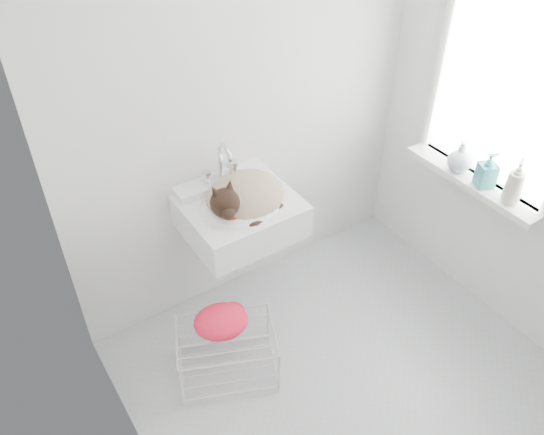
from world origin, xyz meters
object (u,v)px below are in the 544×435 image
wire_rack (227,353)px  bottle_a (509,202)px  sink (240,202)px  bottle_c (457,170)px  cat (243,196)px  bottle_b (483,186)px

wire_rack → bottle_a: bottle_a is taller
wire_rack → bottle_a: size_ratio=2.44×
sink → wire_rack: 0.84m
bottle_a → bottle_c: bearing=90.0°
bottle_a → cat: bearing=146.9°
sink → bottle_a: (1.20, -0.79, 0.00)m
cat → wire_rack: cat is taller
bottle_b → bottle_c: bearing=90.0°
sink → bottle_a: size_ratio=2.83×
sink → wire_rack: bearing=-132.5°
bottle_c → bottle_a: bearing=-90.0°
bottle_a → bottle_b: bearing=90.0°
sink → wire_rack: sink is taller
cat → wire_rack: 0.87m
bottle_a → sink: bearing=146.6°
sink → cat: 0.05m
sink → bottle_b: bearing=-27.2°
cat → wire_rack: bearing=-137.2°
cat → bottle_c: (1.19, -0.42, -0.04)m
sink → bottle_b: sink is taller
bottle_b → bottle_c: (0.00, 0.19, 0.00)m
cat → bottle_c: 1.26m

